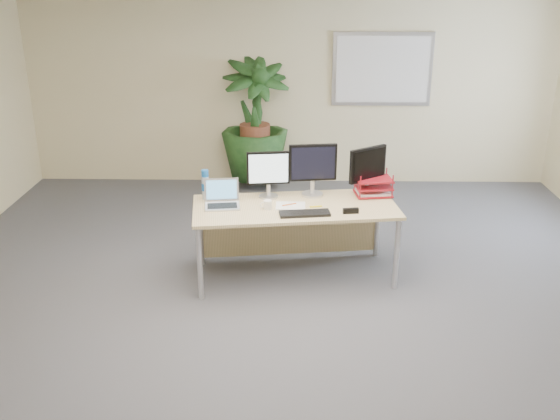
{
  "coord_description": "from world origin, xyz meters",
  "views": [
    {
      "loc": [
        0.04,
        -4.29,
        2.82
      ],
      "look_at": [
        -0.06,
        0.35,
        0.99
      ],
      "focal_mm": 40.0,
      "sensor_mm": 36.0,
      "label": 1
    }
  ],
  "objects_px": {
    "floor_plant": "(255,134)",
    "monitor_left": "(268,172)",
    "monitor_right": "(313,167)",
    "laptop": "(222,199)",
    "desk": "(294,217)"
  },
  "relations": [
    {
      "from": "monitor_right",
      "to": "laptop",
      "type": "xyz_separation_m",
      "value": [
        -0.85,
        -0.28,
        -0.23
      ]
    },
    {
      "from": "floor_plant",
      "to": "monitor_right",
      "type": "bearing_deg",
      "value": -73.1
    },
    {
      "from": "floor_plant",
      "to": "monitor_left",
      "type": "distance_m",
      "value": 2.37
    },
    {
      "from": "monitor_right",
      "to": "monitor_left",
      "type": "bearing_deg",
      "value": -171.45
    },
    {
      "from": "monitor_left",
      "to": "monitor_right",
      "type": "xyz_separation_m",
      "value": [
        0.42,
        0.06,
        0.03
      ]
    },
    {
      "from": "desk",
      "to": "monitor_left",
      "type": "height_order",
      "value": "monitor_left"
    },
    {
      "from": "floor_plant",
      "to": "laptop",
      "type": "relative_size",
      "value": 4.21
    },
    {
      "from": "monitor_left",
      "to": "monitor_right",
      "type": "height_order",
      "value": "monitor_right"
    },
    {
      "from": "monitor_left",
      "to": "monitor_right",
      "type": "bearing_deg",
      "value": 8.55
    },
    {
      "from": "desk",
      "to": "monitor_right",
      "type": "distance_m",
      "value": 0.51
    },
    {
      "from": "floor_plant",
      "to": "laptop",
      "type": "height_order",
      "value": "floor_plant"
    },
    {
      "from": "desk",
      "to": "laptop",
      "type": "xyz_separation_m",
      "value": [
        -0.67,
        -0.1,
        0.21
      ]
    },
    {
      "from": "laptop",
      "to": "monitor_left",
      "type": "bearing_deg",
      "value": 26.65
    },
    {
      "from": "desk",
      "to": "floor_plant",
      "type": "height_order",
      "value": "floor_plant"
    },
    {
      "from": "desk",
      "to": "monitor_right",
      "type": "bearing_deg",
      "value": 44.89
    }
  ]
}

